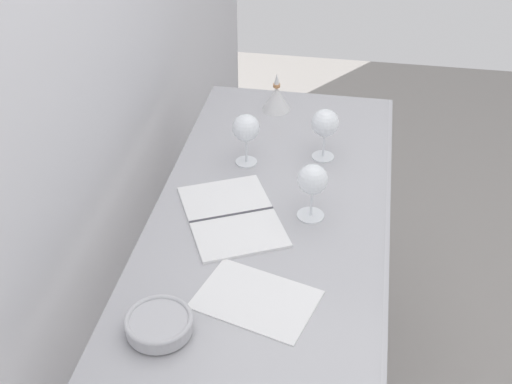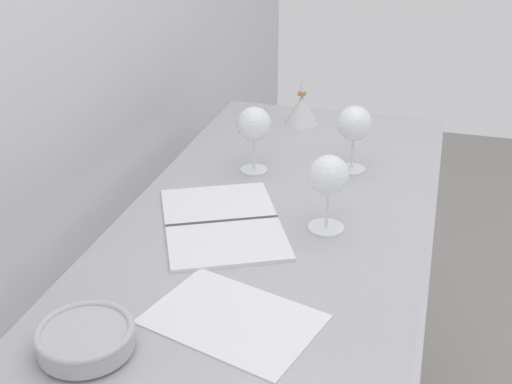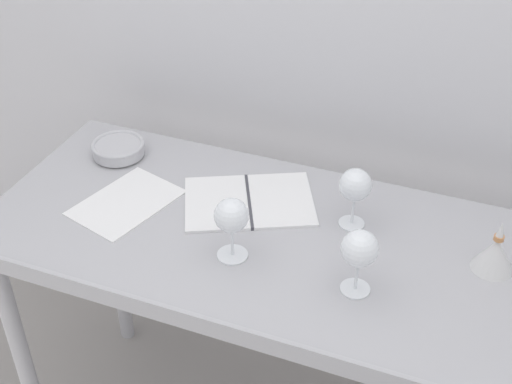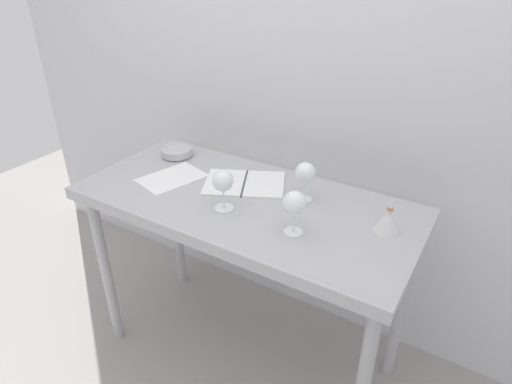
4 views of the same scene
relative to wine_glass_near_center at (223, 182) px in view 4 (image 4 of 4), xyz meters
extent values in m
plane|color=gray|center=(0.02, 0.12, -1.02)|extent=(6.00, 6.00, 0.00)
cube|color=silver|center=(0.02, 0.61, 0.28)|extent=(3.80, 0.04, 2.60)
cube|color=#ABABB0|center=(0.02, 0.12, -0.14)|extent=(1.40, 0.64, 0.04)
cube|color=#ABABB0|center=(0.02, -0.21, -0.14)|extent=(1.40, 0.01, 0.05)
cylinder|color=#ABABB0|center=(-0.62, -0.14, -0.59)|extent=(0.05, 0.05, 0.86)
cylinder|color=#ABABB0|center=(-0.62, 0.38, -0.59)|extent=(0.05, 0.05, 0.86)
cylinder|color=#ABABB0|center=(0.66, 0.38, -0.59)|extent=(0.05, 0.05, 0.86)
cylinder|color=white|center=(0.00, 0.00, -0.11)|extent=(0.08, 0.08, 0.00)
cylinder|color=white|center=(0.00, 0.00, -0.07)|extent=(0.01, 0.01, 0.08)
sphere|color=white|center=(0.00, 0.00, 0.01)|extent=(0.08, 0.08, 0.08)
cylinder|color=#5D0D16|center=(0.00, 0.00, -0.01)|extent=(0.06, 0.06, 0.02)
cylinder|color=white|center=(0.31, -0.01, -0.11)|extent=(0.07, 0.07, 0.00)
cylinder|color=white|center=(0.31, -0.01, -0.07)|extent=(0.01, 0.01, 0.08)
sphere|color=white|center=(0.31, -0.01, 0.01)|extent=(0.08, 0.08, 0.08)
cylinder|color=maroon|center=(0.31, -0.01, -0.01)|extent=(0.06, 0.06, 0.03)
cylinder|color=white|center=(0.24, 0.22, -0.11)|extent=(0.07, 0.07, 0.00)
cylinder|color=white|center=(0.24, 0.22, -0.07)|extent=(0.01, 0.01, 0.08)
sphere|color=white|center=(0.24, 0.22, 0.01)|extent=(0.08, 0.08, 0.08)
cylinder|color=maroon|center=(0.24, 0.22, -0.01)|extent=(0.06, 0.06, 0.02)
cube|color=white|center=(-0.12, 0.18, -0.11)|extent=(0.26, 0.29, 0.01)
cube|color=white|center=(0.03, 0.25, -0.11)|extent=(0.26, 0.29, 0.01)
cube|color=#3F3F47|center=(-0.04, 0.21, -0.11)|extent=(0.11, 0.22, 0.01)
cube|color=white|center=(-0.35, 0.09, -0.11)|extent=(0.26, 0.32, 0.00)
cylinder|color=beige|center=(-0.48, 0.29, -0.11)|extent=(0.13, 0.13, 0.01)
cylinder|color=#B7B7BC|center=(-0.48, 0.29, -0.09)|extent=(0.15, 0.15, 0.03)
torus|color=#B7B7BC|center=(-0.48, 0.29, -0.08)|extent=(0.15, 0.15, 0.01)
cone|color=silver|center=(0.59, 0.18, -0.07)|extent=(0.10, 0.10, 0.09)
cylinder|color=#C17F4C|center=(0.59, 0.18, -0.02)|extent=(0.02, 0.02, 0.01)
cone|color=silver|center=(0.59, 0.18, 0.00)|extent=(0.02, 0.02, 0.04)
camera|label=1|loc=(-1.50, -0.11, 1.03)|focal=48.03mm
camera|label=2|loc=(-1.21, -0.19, 0.57)|focal=47.13mm
camera|label=3|loc=(0.51, -1.16, 0.99)|focal=48.73mm
camera|label=4|loc=(0.87, -1.18, 0.77)|focal=30.61mm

